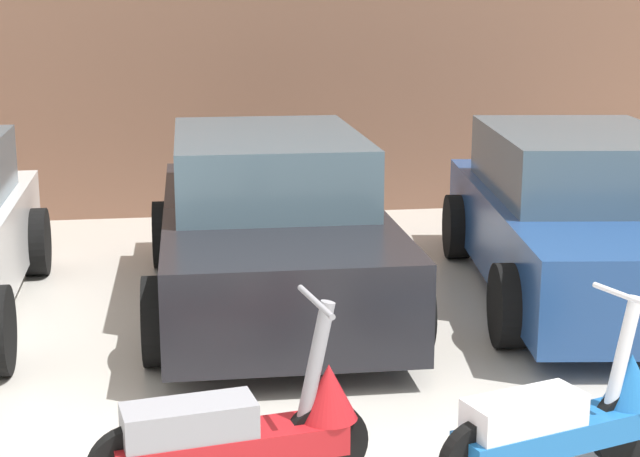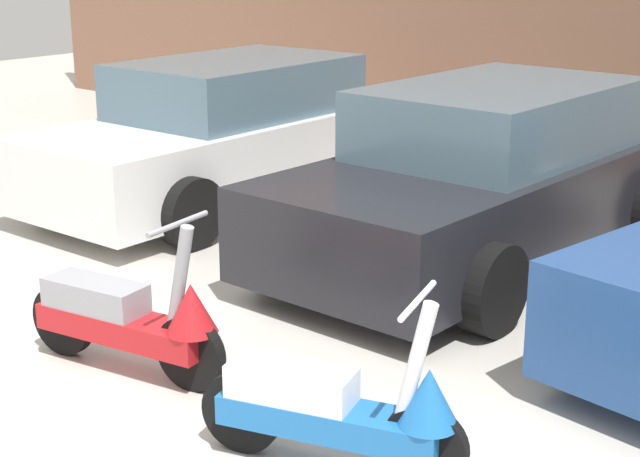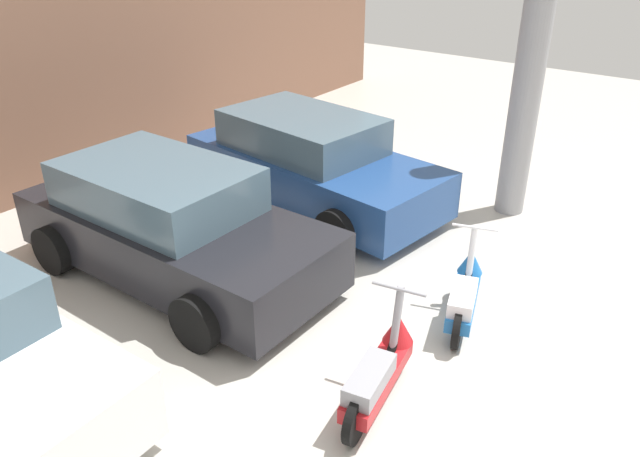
{
  "view_description": "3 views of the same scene",
  "coord_description": "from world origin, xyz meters",
  "px_view_note": "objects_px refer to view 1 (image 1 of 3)",
  "views": [
    {
      "loc": [
        -0.53,
        -3.84,
        2.45
      ],
      "look_at": [
        0.38,
        2.42,
        0.96
      ],
      "focal_mm": 55.0,
      "sensor_mm": 36.0,
      "label": 1
    },
    {
      "loc": [
        4.05,
        -2.69,
        2.52
      ],
      "look_at": [
        0.05,
        2.05,
        0.65
      ],
      "focal_mm": 55.0,
      "sensor_mm": 36.0,
      "label": 2
    },
    {
      "loc": [
        -4.15,
        -1.47,
        4.07
      ],
      "look_at": [
        0.68,
        2.05,
        0.97
      ],
      "focal_mm": 35.0,
      "sensor_mm": 36.0,
      "label": 3
    }
  ],
  "objects_px": {
    "scooter_front_left": "(244,429)",
    "car_rear_center": "(270,223)",
    "scooter_front_right": "(565,418)",
    "car_rear_right": "(583,218)"
  },
  "relations": [
    {
      "from": "scooter_front_right",
      "to": "car_rear_center",
      "type": "distance_m",
      "value": 3.53
    },
    {
      "from": "car_rear_center",
      "to": "scooter_front_left",
      "type": "bearing_deg",
      "value": -7.34
    },
    {
      "from": "scooter_front_left",
      "to": "car_rear_center",
      "type": "distance_m",
      "value": 3.27
    },
    {
      "from": "scooter_front_left",
      "to": "scooter_front_right",
      "type": "distance_m",
      "value": 1.65
    },
    {
      "from": "car_rear_center",
      "to": "car_rear_right",
      "type": "relative_size",
      "value": 0.97
    },
    {
      "from": "scooter_front_left",
      "to": "scooter_front_right",
      "type": "xyz_separation_m",
      "value": [
        1.65,
        -0.07,
        -0.01
      ]
    },
    {
      "from": "scooter_front_left",
      "to": "car_rear_right",
      "type": "height_order",
      "value": "car_rear_right"
    },
    {
      "from": "scooter_front_right",
      "to": "car_rear_right",
      "type": "xyz_separation_m",
      "value": [
        1.42,
        3.16,
        0.31
      ]
    },
    {
      "from": "scooter_front_left",
      "to": "car_rear_center",
      "type": "xyz_separation_m",
      "value": [
        0.44,
        3.23,
        0.31
      ]
    },
    {
      "from": "scooter_front_right",
      "to": "car_rear_center",
      "type": "height_order",
      "value": "car_rear_center"
    }
  ]
}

